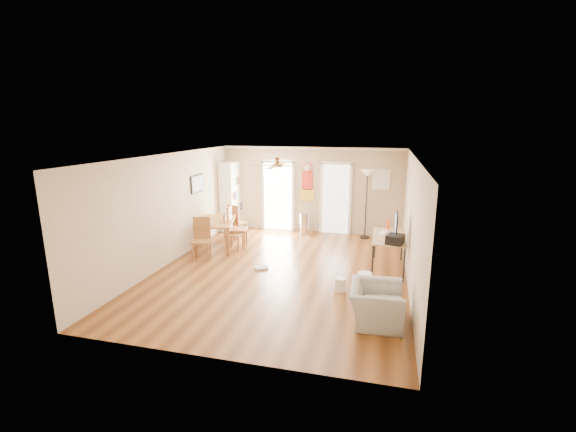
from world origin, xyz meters
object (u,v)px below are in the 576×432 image
(dining_chair_right_a, at_px, (238,227))
(armchair, at_px, (376,304))
(torchiere_lamp, at_px, (366,204))
(bookshelf, at_px, (231,196))
(dining_chair_right_b, at_px, (234,233))
(wastebasket_a, at_px, (365,281))
(wastebasket_b, at_px, (340,284))
(printer, at_px, (395,239))
(dining_table, at_px, (217,234))
(dining_chair_far, at_px, (237,221))
(trash_can, at_px, (305,224))
(dining_chair_near, at_px, (201,239))
(computer_desk, at_px, (388,253))

(dining_chair_right_a, height_order, armchair, dining_chair_right_a)
(torchiere_lamp, bearing_deg, armchair, -84.61)
(bookshelf, bearing_deg, torchiere_lamp, -10.56)
(dining_chair_right_a, height_order, torchiere_lamp, torchiere_lamp)
(dining_chair_right_b, distance_m, wastebasket_a, 3.88)
(dining_chair_right_b, xyz_separation_m, torchiere_lamp, (3.28, 2.02, 0.52))
(torchiere_lamp, height_order, wastebasket_b, torchiere_lamp)
(torchiere_lamp, xyz_separation_m, printer, (0.77, -2.98, -0.12))
(bookshelf, relative_size, wastebasket_b, 7.69)
(dining_table, bearing_deg, dining_chair_far, 80.10)
(printer, relative_size, armchair, 0.38)
(bookshelf, bearing_deg, trash_can, -11.08)
(bookshelf, distance_m, dining_chair_near, 2.99)
(wastebasket_b, bearing_deg, dining_chair_near, 163.50)
(dining_table, distance_m, torchiere_lamp, 4.33)
(bookshelf, distance_m, armchair, 6.93)
(computer_desk, xyz_separation_m, wastebasket_a, (-0.45, -1.24, -0.23))
(bookshelf, xyz_separation_m, torchiere_lamp, (4.19, -0.05, -0.06))
(dining_chair_right_a, relative_size, trash_can, 1.77)
(dining_chair_far, distance_m, armchair, 5.85)
(computer_desk, xyz_separation_m, wastebasket_b, (-0.91, -1.48, -0.25))
(dining_chair_near, relative_size, wastebasket_b, 3.70)
(torchiere_lamp, distance_m, computer_desk, 2.60)
(printer, distance_m, armchair, 2.14)
(dining_chair_far, relative_size, computer_desk, 0.68)
(dining_chair_near, relative_size, torchiere_lamp, 0.51)
(dining_chair_right_b, xyz_separation_m, printer, (4.05, -0.96, 0.40))
(dining_chair_far, distance_m, wastebasket_b, 4.58)
(printer, bearing_deg, dining_chair_near, -164.16)
(dining_chair_right_b, distance_m, wastebasket_b, 3.58)
(trash_can, xyz_separation_m, armchair, (2.28, -5.02, 0.00))
(bookshelf, relative_size, dining_table, 1.39)
(dining_chair_far, relative_size, trash_can, 1.57)
(dining_chair_near, distance_m, dining_chair_far, 2.01)
(bookshelf, xyz_separation_m, wastebasket_b, (3.94, -3.97, -0.92))
(wastebasket_b, bearing_deg, dining_chair_right_a, 144.41)
(dining_chair_right_a, bearing_deg, dining_table, 94.02)
(trash_can, height_order, wastebasket_a, trash_can)
(trash_can, height_order, armchair, armchair)
(torchiere_lamp, bearing_deg, wastebasket_b, -93.74)
(bookshelf, distance_m, trash_can, 2.50)
(computer_desk, distance_m, printer, 0.74)
(torchiere_lamp, bearing_deg, dining_chair_right_b, -148.34)
(bookshelf, xyz_separation_m, dining_chair_far, (0.55, -0.91, -0.56))
(computer_desk, height_order, wastebasket_b, computer_desk)
(dining_chair_right_a, bearing_deg, bookshelf, 14.58)
(bookshelf, bearing_deg, wastebasket_b, -55.11)
(wastebasket_a, height_order, wastebasket_b, wastebasket_a)
(computer_desk, bearing_deg, wastebasket_b, -121.66)
(dining_chair_far, relative_size, printer, 2.64)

